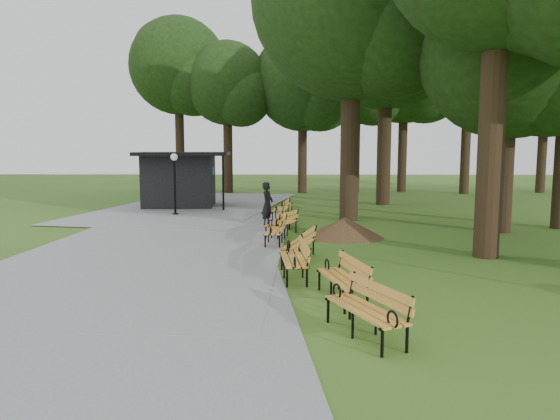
{
  "coord_description": "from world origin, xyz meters",
  "views": [
    {
      "loc": [
        0.13,
        -12.96,
        3.01
      ],
      "look_at": [
        -0.15,
        3.2,
        1.1
      ],
      "focal_mm": 32.71,
      "sensor_mm": 36.0,
      "label": 1
    }
  ],
  "objects_px": {
    "bench_5": "(282,223)",
    "bench_6": "(284,215)",
    "lawn_tree_4": "(387,41)",
    "dirt_mound": "(344,227)",
    "lamp_post": "(174,171)",
    "bench_2": "(293,260)",
    "bench_0": "(365,310)",
    "bench_3": "(299,244)",
    "lawn_tree_1": "(512,47)",
    "bench_7": "(281,209)",
    "bench_1": "(342,279)",
    "bench_4": "(275,230)",
    "kiosk": "(180,180)",
    "person": "(267,204)"
  },
  "relations": [
    {
      "from": "bench_0",
      "to": "lawn_tree_1",
      "type": "height_order",
      "value": "lawn_tree_1"
    },
    {
      "from": "dirt_mound",
      "to": "bench_3",
      "type": "distance_m",
      "value": 3.98
    },
    {
      "from": "bench_3",
      "to": "person",
      "type": "bearing_deg",
      "value": -153.71
    },
    {
      "from": "kiosk",
      "to": "lawn_tree_1",
      "type": "distance_m",
      "value": 16.71
    },
    {
      "from": "kiosk",
      "to": "lawn_tree_4",
      "type": "bearing_deg",
      "value": 3.42
    },
    {
      "from": "bench_0",
      "to": "lawn_tree_4",
      "type": "distance_m",
      "value": 22.25
    },
    {
      "from": "kiosk",
      "to": "lawn_tree_4",
      "type": "distance_m",
      "value": 13.3
    },
    {
      "from": "bench_0",
      "to": "bench_3",
      "type": "distance_m",
      "value": 5.84
    },
    {
      "from": "bench_0",
      "to": "bench_6",
      "type": "height_order",
      "value": "same"
    },
    {
      "from": "bench_2",
      "to": "lawn_tree_1",
      "type": "height_order",
      "value": "lawn_tree_1"
    },
    {
      "from": "bench_6",
      "to": "bench_7",
      "type": "distance_m",
      "value": 2.09
    },
    {
      "from": "bench_4",
      "to": "bench_5",
      "type": "height_order",
      "value": "same"
    },
    {
      "from": "bench_3",
      "to": "dirt_mound",
      "type": "bearing_deg",
      "value": 171.79
    },
    {
      "from": "dirt_mound",
      "to": "bench_2",
      "type": "xyz_separation_m",
      "value": [
        -1.8,
        -5.6,
        0.08
      ]
    },
    {
      "from": "bench_2",
      "to": "bench_4",
      "type": "relative_size",
      "value": 1.0
    },
    {
      "from": "lamp_post",
      "to": "bench_4",
      "type": "height_order",
      "value": "lamp_post"
    },
    {
      "from": "dirt_mound",
      "to": "bench_7",
      "type": "xyz_separation_m",
      "value": [
        -2.27,
        4.68,
        0.08
      ]
    },
    {
      "from": "bench_7",
      "to": "bench_6",
      "type": "bearing_deg",
      "value": 12.49
    },
    {
      "from": "kiosk",
      "to": "bench_3",
      "type": "distance_m",
      "value": 14.44
    },
    {
      "from": "kiosk",
      "to": "bench_6",
      "type": "distance_m",
      "value": 8.9
    },
    {
      "from": "bench_1",
      "to": "lawn_tree_4",
      "type": "bearing_deg",
      "value": 153.99
    },
    {
      "from": "bench_0",
      "to": "bench_2",
      "type": "xyz_separation_m",
      "value": [
        -1.12,
        3.79,
        0.0
      ]
    },
    {
      "from": "bench_2",
      "to": "lawn_tree_1",
      "type": "distance_m",
      "value": 12.05
    },
    {
      "from": "person",
      "to": "lamp_post",
      "type": "relative_size",
      "value": 0.62
    },
    {
      "from": "lamp_post",
      "to": "bench_1",
      "type": "height_order",
      "value": "lamp_post"
    },
    {
      "from": "person",
      "to": "lawn_tree_4",
      "type": "bearing_deg",
      "value": -16.65
    },
    {
      "from": "bench_7",
      "to": "lawn_tree_1",
      "type": "xyz_separation_m",
      "value": [
        8.2,
        -3.41,
        6.19
      ]
    },
    {
      "from": "bench_1",
      "to": "bench_3",
      "type": "bearing_deg",
      "value": 178.65
    },
    {
      "from": "bench_2",
      "to": "kiosk",
      "type": "bearing_deg",
      "value": -163.56
    },
    {
      "from": "lamp_post",
      "to": "lawn_tree_4",
      "type": "xyz_separation_m",
      "value": [
        10.45,
        4.95,
        6.74
      ]
    },
    {
      "from": "person",
      "to": "bench_4",
      "type": "relative_size",
      "value": 0.92
    },
    {
      "from": "bench_0",
      "to": "bench_2",
      "type": "distance_m",
      "value": 3.95
    },
    {
      "from": "bench_5",
      "to": "bench_6",
      "type": "height_order",
      "value": "same"
    },
    {
      "from": "dirt_mound",
      "to": "bench_5",
      "type": "bearing_deg",
      "value": 170.26
    },
    {
      "from": "bench_1",
      "to": "bench_4",
      "type": "height_order",
      "value": "same"
    },
    {
      "from": "bench_0",
      "to": "lawn_tree_1",
      "type": "relative_size",
      "value": 0.19
    },
    {
      "from": "bench_0",
      "to": "bench_3",
      "type": "height_order",
      "value": "same"
    },
    {
      "from": "kiosk",
      "to": "lawn_tree_1",
      "type": "bearing_deg",
      "value": -34.79
    },
    {
      "from": "bench_3",
      "to": "lawn_tree_1",
      "type": "xyz_separation_m",
      "value": [
        7.57,
        4.89,
        6.19
      ]
    },
    {
      "from": "bench_1",
      "to": "bench_7",
      "type": "height_order",
      "value": "same"
    },
    {
      "from": "bench_3",
      "to": "lawn_tree_4",
      "type": "bearing_deg",
      "value": 177.27
    },
    {
      "from": "dirt_mound",
      "to": "bench_2",
      "type": "height_order",
      "value": "bench_2"
    },
    {
      "from": "bench_2",
      "to": "bench_3",
      "type": "relative_size",
      "value": 1.0
    },
    {
      "from": "bench_2",
      "to": "lawn_tree_4",
      "type": "xyz_separation_m",
      "value": [
        5.1,
        16.44,
        8.37
      ]
    },
    {
      "from": "person",
      "to": "bench_7",
      "type": "bearing_deg",
      "value": 6.64
    },
    {
      "from": "dirt_mound",
      "to": "bench_5",
      "type": "relative_size",
      "value": 1.22
    },
    {
      "from": "bench_3",
      "to": "lawn_tree_4",
      "type": "height_order",
      "value": "lawn_tree_4"
    },
    {
      "from": "dirt_mound",
      "to": "bench_1",
      "type": "height_order",
      "value": "bench_1"
    },
    {
      "from": "lawn_tree_4",
      "to": "dirt_mound",
      "type": "bearing_deg",
      "value": -106.94
    },
    {
      "from": "bench_1",
      "to": "bench_5",
      "type": "distance_m",
      "value": 7.88
    }
  ]
}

